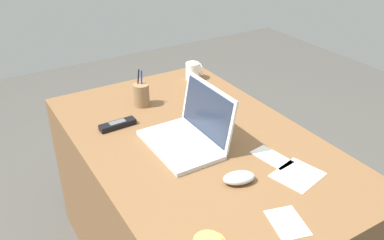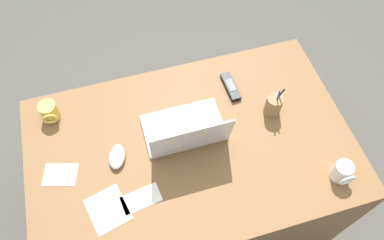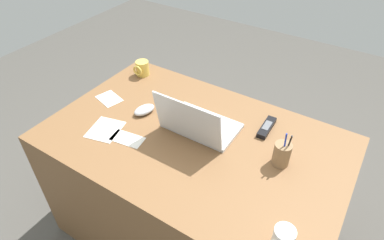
{
  "view_description": "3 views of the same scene",
  "coord_description": "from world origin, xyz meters",
  "px_view_note": "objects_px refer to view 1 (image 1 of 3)",
  "views": [
    {
      "loc": [
        1.21,
        -0.76,
        1.64
      ],
      "look_at": [
        -0.01,
        -0.02,
        0.85
      ],
      "focal_mm": 38.67,
      "sensor_mm": 36.0,
      "label": 1
    },
    {
      "loc": [
        0.2,
        0.7,
        2.16
      ],
      "look_at": [
        -0.03,
        -0.07,
        0.83
      ],
      "focal_mm": 34.43,
      "sensor_mm": 36.0,
      "label": 2
    },
    {
      "loc": [
        -0.6,
        0.96,
        1.78
      ],
      "look_at": [
        0.04,
        -0.05,
        0.8
      ],
      "focal_mm": 30.61,
      "sensor_mm": 36.0,
      "label": 3
    }
  ],
  "objects_px": {
    "laptop": "(189,133)",
    "pen_holder": "(141,95)",
    "computer_mouse": "(239,178)",
    "coffee_mug_tall": "(193,71)",
    "cordless_phone": "(118,125)"
  },
  "relations": [
    {
      "from": "computer_mouse",
      "to": "coffee_mug_tall",
      "type": "height_order",
      "value": "coffee_mug_tall"
    },
    {
      "from": "laptop",
      "to": "coffee_mug_tall",
      "type": "xyz_separation_m",
      "value": [
        -0.55,
        0.35,
        -0.0
      ]
    },
    {
      "from": "laptop",
      "to": "computer_mouse",
      "type": "height_order",
      "value": "laptop"
    },
    {
      "from": "coffee_mug_tall",
      "to": "cordless_phone",
      "type": "relative_size",
      "value": 0.57
    },
    {
      "from": "laptop",
      "to": "pen_holder",
      "type": "height_order",
      "value": "laptop"
    },
    {
      "from": "laptop",
      "to": "computer_mouse",
      "type": "xyz_separation_m",
      "value": [
        0.31,
        0.02,
        -0.03
      ]
    },
    {
      "from": "laptop",
      "to": "cordless_phone",
      "type": "relative_size",
      "value": 2.16
    },
    {
      "from": "coffee_mug_tall",
      "to": "cordless_phone",
      "type": "xyz_separation_m",
      "value": [
        0.28,
        -0.55,
        -0.03
      ]
    },
    {
      "from": "cordless_phone",
      "to": "pen_holder",
      "type": "bearing_deg",
      "value": 127.15
    },
    {
      "from": "laptop",
      "to": "pen_holder",
      "type": "distance_m",
      "value": 0.41
    },
    {
      "from": "cordless_phone",
      "to": "coffee_mug_tall",
      "type": "bearing_deg",
      "value": 116.86
    },
    {
      "from": "coffee_mug_tall",
      "to": "pen_holder",
      "type": "distance_m",
      "value": 0.4
    },
    {
      "from": "coffee_mug_tall",
      "to": "pen_holder",
      "type": "xyz_separation_m",
      "value": [
        0.14,
        -0.37,
        0.01
      ]
    },
    {
      "from": "pen_holder",
      "to": "cordless_phone",
      "type": "bearing_deg",
      "value": -52.85
    },
    {
      "from": "coffee_mug_tall",
      "to": "pen_holder",
      "type": "relative_size",
      "value": 0.52
    }
  ]
}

